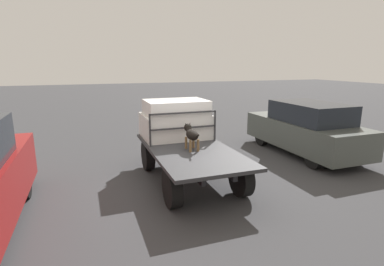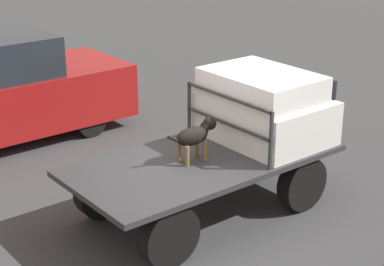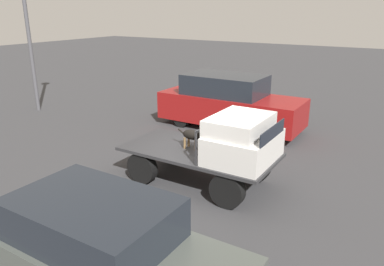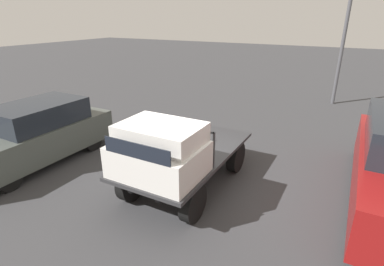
% 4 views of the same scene
% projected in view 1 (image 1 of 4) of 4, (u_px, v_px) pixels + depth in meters
% --- Properties ---
extents(ground_plane, '(80.00, 80.00, 0.00)m').
position_uv_depth(ground_plane, '(189.00, 181.00, 7.61)').
color(ground_plane, '#38383A').
extents(flatbed_truck, '(3.92, 1.92, 0.88)m').
position_uv_depth(flatbed_truck, '(189.00, 157.00, 7.47)').
color(flatbed_truck, black).
rests_on(flatbed_truck, ground).
extents(truck_cab, '(1.40, 1.80, 1.06)m').
position_uv_depth(truck_cab, '(175.00, 120.00, 8.38)').
color(truck_cab, silver).
rests_on(truck_cab, flatbed_truck).
extents(truck_headboard, '(0.04, 1.80, 0.83)m').
position_uv_depth(truck_headboard, '(184.00, 123.00, 7.69)').
color(truck_headboard, '#2D2D30').
rests_on(truck_headboard, flatbed_truck).
extents(dog, '(0.87, 0.26, 0.62)m').
position_uv_depth(dog, '(191.00, 134.00, 7.20)').
color(dog, brown).
rests_on(dog, flatbed_truck).
extents(parked_sedan, '(4.30, 1.75, 1.71)m').
position_uv_depth(parked_sedan, '(306.00, 128.00, 9.74)').
color(parked_sedan, black).
rests_on(parked_sedan, ground).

